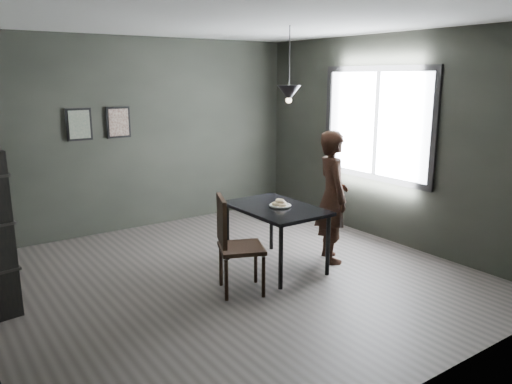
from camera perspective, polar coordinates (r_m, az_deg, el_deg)
ground at (r=5.77m, az=-2.60°, el=-9.78°), size 5.00×5.00×0.00m
back_wall at (r=7.59m, az=-12.94°, el=6.42°), size 5.00×0.10×2.80m
ceiling at (r=5.34m, az=-2.93°, el=19.09°), size 5.00×5.00×0.02m
window_assembly at (r=7.11m, az=13.57°, el=7.57°), size 0.04×1.96×1.56m
cafe_table at (r=5.87m, az=2.28°, el=-2.42°), size 0.80×1.20×0.75m
white_plate at (r=5.85m, az=2.78°, el=-1.63°), size 0.23×0.23×0.01m
donut_pile at (r=5.84m, az=2.78°, el=-1.29°), size 0.19×0.18×0.08m
woman at (r=6.14m, az=8.72°, el=-0.54°), size 0.59×0.70×1.62m
wood_chair at (r=5.21m, az=-2.69°, el=-5.35°), size 0.59×0.59×1.04m
pendant_lamp at (r=5.89m, az=3.78°, el=11.22°), size 0.28×0.28×0.86m
framed_print_left at (r=7.26m, az=-19.56°, el=7.29°), size 0.34×0.04×0.44m
framed_print_right at (r=7.42m, az=-15.44°, el=7.68°), size 0.34×0.04×0.44m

